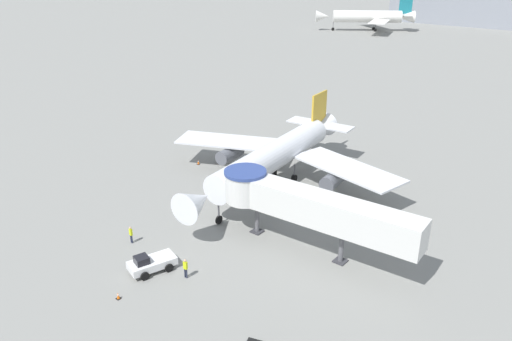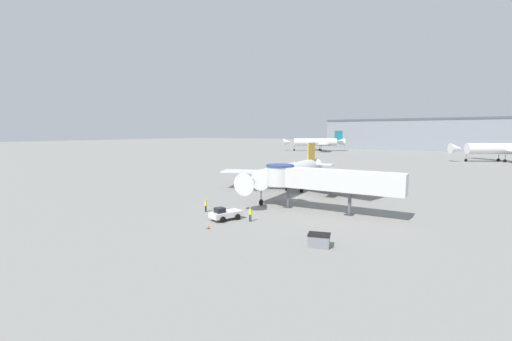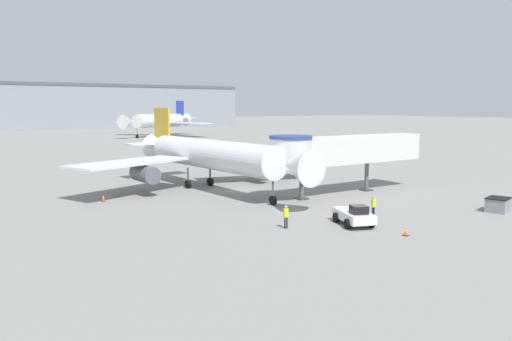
{
  "view_description": "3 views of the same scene",
  "coord_description": "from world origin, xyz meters",
  "px_view_note": "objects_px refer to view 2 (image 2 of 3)",
  "views": [
    {
      "loc": [
        30.11,
        -41.17,
        25.07
      ],
      "look_at": [
        0.41,
        -4.0,
        4.58
      ],
      "focal_mm": 35.0,
      "sensor_mm": 36.0,
      "label": 1
    },
    {
      "loc": [
        27.5,
        -51.2,
        11.14
      ],
      "look_at": [
        -4.14,
        -4.96,
        4.72
      ],
      "focal_mm": 24.0,
      "sensor_mm": 36.0,
      "label": 2
    },
    {
      "loc": [
        -25.14,
        -46.33,
        8.87
      ],
      "look_at": [
        0.66,
        -3.66,
        2.57
      ],
      "focal_mm": 35.0,
      "sensor_mm": 36.0,
      "label": 3
    }
  ],
  "objects_px": {
    "pushback_tug_white": "(225,214)",
    "traffic_cone_port_wing": "(235,187)",
    "jet_bridge": "(321,179)",
    "background_jet_blue_tail": "(497,149)",
    "ground_crew_marshaller": "(250,213)",
    "main_airplane": "(290,173)",
    "background_jet_teal_tail": "(316,142)",
    "service_container_gray": "(319,240)",
    "traffic_cone_apron_front": "(208,226)",
    "ground_crew_wing_walker": "(206,205)"
  },
  "relations": [
    {
      "from": "jet_bridge",
      "to": "ground_crew_wing_walker",
      "type": "distance_m",
      "value": 16.38
    },
    {
      "from": "main_airplane",
      "to": "pushback_tug_white",
      "type": "distance_m",
      "value": 21.29
    },
    {
      "from": "traffic_cone_port_wing",
      "to": "ground_crew_wing_walker",
      "type": "height_order",
      "value": "ground_crew_wing_walker"
    },
    {
      "from": "jet_bridge",
      "to": "pushback_tug_white",
      "type": "xyz_separation_m",
      "value": [
        -7.98,
        -11.16,
        -3.81
      ]
    },
    {
      "from": "jet_bridge",
      "to": "main_airplane",
      "type": "bearing_deg",
      "value": 132.46
    },
    {
      "from": "main_airplane",
      "to": "background_jet_blue_tail",
      "type": "distance_m",
      "value": 104.55
    },
    {
      "from": "ground_crew_wing_walker",
      "to": "pushback_tug_white",
      "type": "bearing_deg",
      "value": 167.23
    },
    {
      "from": "background_jet_teal_tail",
      "to": "main_airplane",
      "type": "bearing_deg",
      "value": -12.66
    },
    {
      "from": "pushback_tug_white",
      "to": "traffic_cone_apron_front",
      "type": "distance_m",
      "value": 4.35
    },
    {
      "from": "ground_crew_marshaller",
      "to": "background_jet_blue_tail",
      "type": "bearing_deg",
      "value": 72.69
    },
    {
      "from": "traffic_cone_apron_front",
      "to": "ground_crew_wing_walker",
      "type": "distance_m",
      "value": 8.52
    },
    {
      "from": "jet_bridge",
      "to": "background_jet_blue_tail",
      "type": "distance_m",
      "value": 111.56
    },
    {
      "from": "ground_crew_wing_walker",
      "to": "main_airplane",
      "type": "bearing_deg",
      "value": -91.14
    },
    {
      "from": "service_container_gray",
      "to": "background_jet_blue_tail",
      "type": "distance_m",
      "value": 124.32
    },
    {
      "from": "traffic_cone_port_wing",
      "to": "background_jet_blue_tail",
      "type": "relative_size",
      "value": 0.02
    },
    {
      "from": "jet_bridge",
      "to": "pushback_tug_white",
      "type": "relative_size",
      "value": 4.44
    },
    {
      "from": "pushback_tug_white",
      "to": "background_jet_blue_tail",
      "type": "relative_size",
      "value": 0.14
    },
    {
      "from": "pushback_tug_white",
      "to": "service_container_gray",
      "type": "relative_size",
      "value": 1.72
    },
    {
      "from": "ground_crew_wing_walker",
      "to": "background_jet_teal_tail",
      "type": "xyz_separation_m",
      "value": [
        -50.23,
        147.2,
        4.04
      ]
    },
    {
      "from": "ground_crew_marshaller",
      "to": "background_jet_teal_tail",
      "type": "height_order",
      "value": "background_jet_teal_tail"
    },
    {
      "from": "ground_crew_wing_walker",
      "to": "traffic_cone_apron_front",
      "type": "bearing_deg",
      "value": 141.89
    },
    {
      "from": "jet_bridge",
      "to": "ground_crew_marshaller",
      "type": "xyz_separation_m",
      "value": [
        -4.9,
        -10.03,
        -3.52
      ]
    },
    {
      "from": "service_container_gray",
      "to": "background_jet_teal_tail",
      "type": "height_order",
      "value": "background_jet_teal_tail"
    },
    {
      "from": "service_container_gray",
      "to": "ground_crew_wing_walker",
      "type": "bearing_deg",
      "value": 166.72
    },
    {
      "from": "main_airplane",
      "to": "service_container_gray",
      "type": "xyz_separation_m",
      "value": [
        16.11,
        -23.61,
        -3.13
      ]
    },
    {
      "from": "pushback_tug_white",
      "to": "traffic_cone_port_wing",
      "type": "relative_size",
      "value": 6.9
    },
    {
      "from": "ground_crew_marshaller",
      "to": "main_airplane",
      "type": "bearing_deg",
      "value": 99.86
    },
    {
      "from": "main_airplane",
      "to": "pushback_tug_white",
      "type": "height_order",
      "value": "main_airplane"
    },
    {
      "from": "jet_bridge",
      "to": "service_container_gray",
      "type": "distance_m",
      "value": 15.55
    },
    {
      "from": "jet_bridge",
      "to": "service_container_gray",
      "type": "bearing_deg",
      "value": -70.02
    },
    {
      "from": "background_jet_blue_tail",
      "to": "jet_bridge",
      "type": "bearing_deg",
      "value": -42.95
    },
    {
      "from": "ground_crew_wing_walker",
      "to": "traffic_cone_port_wing",
      "type": "bearing_deg",
      "value": -56.4
    },
    {
      "from": "jet_bridge",
      "to": "traffic_cone_apron_front",
      "type": "height_order",
      "value": "jet_bridge"
    },
    {
      "from": "jet_bridge",
      "to": "traffic_cone_apron_front",
      "type": "relative_size",
      "value": 33.06
    },
    {
      "from": "main_airplane",
      "to": "ground_crew_marshaller",
      "type": "height_order",
      "value": "main_airplane"
    },
    {
      "from": "ground_crew_marshaller",
      "to": "jet_bridge",
      "type": "bearing_deg",
      "value": 59.07
    },
    {
      "from": "traffic_cone_apron_front",
      "to": "ground_crew_wing_walker",
      "type": "xyz_separation_m",
      "value": [
        -5.95,
        6.06,
        0.72
      ]
    },
    {
      "from": "main_airplane",
      "to": "background_jet_teal_tail",
      "type": "relative_size",
      "value": 0.95
    },
    {
      "from": "traffic_cone_apron_front",
      "to": "background_jet_teal_tail",
      "type": "height_order",
      "value": "background_jet_teal_tail"
    },
    {
      "from": "pushback_tug_white",
      "to": "background_jet_teal_tail",
      "type": "height_order",
      "value": "background_jet_teal_tail"
    },
    {
      "from": "background_jet_teal_tail",
      "to": "service_container_gray",
      "type": "bearing_deg",
      "value": -10.66
    },
    {
      "from": "service_container_gray",
      "to": "traffic_cone_port_wing",
      "type": "bearing_deg",
      "value": 141.19
    },
    {
      "from": "background_jet_teal_tail",
      "to": "jet_bridge",
      "type": "bearing_deg",
      "value": -10.55
    },
    {
      "from": "traffic_cone_port_wing",
      "to": "traffic_cone_apron_front",
      "type": "xyz_separation_m",
      "value": [
        14.75,
        -23.91,
        -0.02
      ]
    },
    {
      "from": "main_airplane",
      "to": "ground_crew_wing_walker",
      "type": "height_order",
      "value": "main_airplane"
    },
    {
      "from": "jet_bridge",
      "to": "traffic_cone_apron_front",
      "type": "xyz_separation_m",
      "value": [
        -7.04,
        -15.38,
        -4.29
      ]
    },
    {
      "from": "pushback_tug_white",
      "to": "ground_crew_marshaller",
      "type": "distance_m",
      "value": 3.3
    },
    {
      "from": "traffic_cone_apron_front",
      "to": "background_jet_blue_tail",
      "type": "distance_m",
      "value": 128.15
    },
    {
      "from": "ground_crew_marshaller",
      "to": "service_container_gray",
      "type": "bearing_deg",
      "value": -24.05
    },
    {
      "from": "pushback_tug_white",
      "to": "ground_crew_wing_walker",
      "type": "distance_m",
      "value": 5.34
    }
  ]
}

